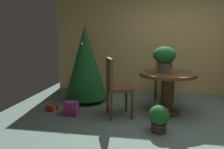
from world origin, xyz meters
TOP-DOWN VIEW (x-y plane):
  - ground_plane at (0.00, 0.00)m, footprint 6.60×6.60m
  - back_wall_panel at (0.00, 2.20)m, footprint 6.00×0.10m
  - round_dining_table at (-0.26, 0.65)m, footprint 1.01×1.01m
  - flower_vase at (-0.33, 0.63)m, footprint 0.40×0.40m
  - wooden_chair_far at (-0.26, 1.57)m, footprint 0.40×0.43m
  - wooden_chair_left at (-1.17, 0.31)m, footprint 0.53×0.56m
  - holiday_tree at (-1.93, 1.11)m, footprint 0.90×0.90m
  - gift_box_purple at (-1.95, 0.25)m, footprint 0.23×0.22m
  - gift_box_red at (-2.41, 0.40)m, footprint 0.23×0.22m
  - potted_plant at (-0.43, -0.21)m, footprint 0.30×0.30m

SIDE VIEW (x-z plane):
  - ground_plane at x=0.00m, z-range 0.00..0.00m
  - gift_box_red at x=-2.41m, z-range 0.00..0.10m
  - gift_box_purple at x=-1.95m, z-range 0.00..0.24m
  - potted_plant at x=-0.43m, z-range 0.02..0.42m
  - round_dining_table at x=-0.26m, z-range 0.16..0.91m
  - wooden_chair_far at x=-0.26m, z-range 0.06..1.05m
  - wooden_chair_left at x=-1.17m, z-range 0.07..1.10m
  - holiday_tree at x=-1.93m, z-range 0.04..1.67m
  - flower_vase at x=-0.33m, z-range 0.81..1.28m
  - back_wall_panel at x=0.00m, z-range 0.00..2.60m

